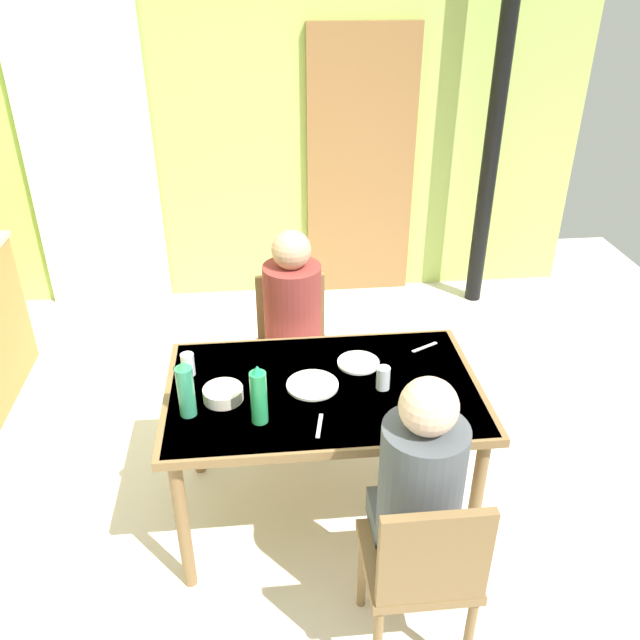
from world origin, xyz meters
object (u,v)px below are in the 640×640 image
at_px(person_near_diner, 420,481).
at_px(serving_bowl_center, 223,394).
at_px(chair_near_diner, 423,567).
at_px(person_far_diner, 293,311).
at_px(chair_far_diner, 292,344).
at_px(dining_table, 323,401).
at_px(water_bottle_green_near, 186,390).
at_px(water_bottle_green_far, 259,396).

bearing_deg(person_near_diner, serving_bowl_center, 139.94).
height_order(chair_near_diner, person_far_diner, person_far_diner).
bearing_deg(chair_near_diner, chair_far_diner, 103.27).
xyz_separation_m(dining_table, chair_far_diner, (-0.09, 0.78, -0.18)).
bearing_deg(dining_table, serving_bowl_center, -173.66).
bearing_deg(person_far_diner, water_bottle_green_near, 58.35).
distance_m(person_near_diner, person_far_diner, 1.34).
xyz_separation_m(chair_near_diner, serving_bowl_center, (-0.71, 0.73, 0.28)).
bearing_deg(serving_bowl_center, person_far_diner, 63.83).
bearing_deg(chair_far_diner, serving_bowl_center, 67.69).
bearing_deg(person_far_diner, water_bottle_green_far, 77.59).
bearing_deg(chair_far_diner, chair_near_diner, 103.27).
relative_size(person_far_diner, water_bottle_green_near, 2.96).
xyz_separation_m(water_bottle_green_near, water_bottle_green_far, (0.29, -0.07, 0.00)).
height_order(chair_far_diner, person_near_diner, person_near_diner).
distance_m(chair_near_diner, chair_far_diner, 1.60).
distance_m(chair_near_diner, water_bottle_green_near, 1.13).
height_order(dining_table, serving_bowl_center, serving_bowl_center).
xyz_separation_m(water_bottle_green_near, serving_bowl_center, (0.14, 0.09, -0.09)).
relative_size(chair_near_diner, water_bottle_green_near, 3.35).
bearing_deg(person_far_diner, serving_bowl_center, 63.83).
distance_m(water_bottle_green_far, serving_bowl_center, 0.24).
bearing_deg(serving_bowl_center, water_bottle_green_far, -46.77).
xyz_separation_m(person_near_diner, water_bottle_green_near, (-0.85, 0.51, 0.09)).
distance_m(person_near_diner, serving_bowl_center, 0.92).
bearing_deg(person_near_diner, water_bottle_green_near, 149.05).
distance_m(dining_table, person_far_diner, 0.66).
height_order(chair_near_diner, chair_far_diner, same).
bearing_deg(water_bottle_green_far, water_bottle_green_near, 165.62).
distance_m(person_far_diner, water_bottle_green_near, 0.92).
distance_m(chair_far_diner, person_near_diner, 1.49).
xyz_separation_m(chair_near_diner, water_bottle_green_far, (-0.55, 0.57, 0.38)).
distance_m(dining_table, person_near_diner, 0.71).
relative_size(dining_table, serving_bowl_center, 8.11).
relative_size(chair_far_diner, person_near_diner, 1.13).
bearing_deg(dining_table, water_bottle_green_far, -143.21).
relative_size(chair_near_diner, water_bottle_green_far, 3.25).
relative_size(dining_table, water_bottle_green_far, 5.16).
distance_m(chair_near_diner, water_bottle_green_far, 0.88).
relative_size(person_near_diner, water_bottle_green_far, 2.88).
bearing_deg(person_far_diner, dining_table, 98.20).
bearing_deg(chair_near_diner, person_far_diner, 104.50).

